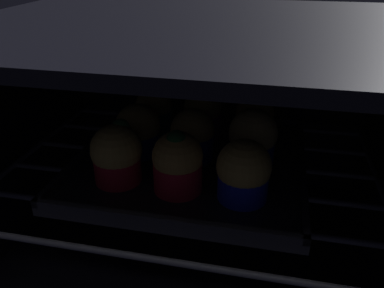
# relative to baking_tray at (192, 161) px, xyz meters

# --- Properties ---
(oven_cavity) EXTENTS (0.59, 0.47, 0.37)m
(oven_cavity) POSITION_rel_baking_tray_xyz_m (0.00, 0.03, 0.02)
(oven_cavity) COLOR black
(oven_cavity) RESTS_ON ground
(oven_rack) EXTENTS (0.55, 0.42, 0.01)m
(oven_rack) POSITION_rel_baking_tray_xyz_m (0.00, -0.01, -0.01)
(oven_rack) COLOR #42424C
(oven_rack) RESTS_ON oven_cavity
(baking_tray) EXTENTS (0.33, 0.33, 0.02)m
(baking_tray) POSITION_rel_baking_tray_xyz_m (0.00, 0.00, 0.00)
(baking_tray) COLOR black
(baking_tray) RESTS_ON oven_rack
(muffin_row0_col0) EXTENTS (0.07, 0.07, 0.08)m
(muffin_row0_col0) POSITION_rel_baking_tray_xyz_m (-0.08, -0.08, 0.04)
(muffin_row0_col0) COLOR red
(muffin_row0_col0) RESTS_ON baking_tray
(muffin_row0_col1) EXTENTS (0.07, 0.07, 0.09)m
(muffin_row0_col1) POSITION_rel_baking_tray_xyz_m (-0.00, -0.09, 0.04)
(muffin_row0_col1) COLOR red
(muffin_row0_col1) RESTS_ON baking_tray
(muffin_row0_col2) EXTENTS (0.07, 0.07, 0.08)m
(muffin_row0_col2) POSITION_rel_baking_tray_xyz_m (0.08, -0.09, 0.04)
(muffin_row0_col2) COLOR #1928B7
(muffin_row0_col2) RESTS_ON baking_tray
(muffin_row1_col0) EXTENTS (0.07, 0.07, 0.08)m
(muffin_row1_col0) POSITION_rel_baking_tray_xyz_m (-0.08, 0.00, 0.04)
(muffin_row1_col0) COLOR #1928B7
(muffin_row1_col0) RESTS_ON baking_tray
(muffin_row1_col1) EXTENTS (0.06, 0.06, 0.08)m
(muffin_row1_col1) POSITION_rel_baking_tray_xyz_m (-0.00, 0.00, 0.04)
(muffin_row1_col1) COLOR #1928B7
(muffin_row1_col1) RESTS_ON baking_tray
(muffin_row1_col2) EXTENTS (0.07, 0.07, 0.09)m
(muffin_row1_col2) POSITION_rel_baking_tray_xyz_m (0.09, 0.00, 0.05)
(muffin_row1_col2) COLOR #1928B7
(muffin_row1_col2) RESTS_ON baking_tray
(muffin_row2_col0) EXTENTS (0.06, 0.06, 0.08)m
(muffin_row2_col0) POSITION_rel_baking_tray_xyz_m (-0.08, 0.08, 0.04)
(muffin_row2_col0) COLOR #0C8C84
(muffin_row2_col0) RESTS_ON baking_tray
(muffin_row2_col1) EXTENTS (0.06, 0.06, 0.08)m
(muffin_row2_col1) POSITION_rel_baking_tray_xyz_m (-0.00, 0.08, 0.04)
(muffin_row2_col1) COLOR #7A238C
(muffin_row2_col1) RESTS_ON baking_tray
(muffin_row2_col2) EXTENTS (0.06, 0.06, 0.08)m
(muffin_row2_col2) POSITION_rel_baking_tray_xyz_m (0.08, 0.09, 0.04)
(muffin_row2_col2) COLOR #0C8C84
(muffin_row2_col2) RESTS_ON baking_tray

